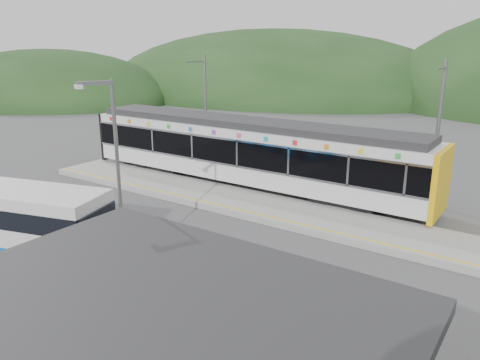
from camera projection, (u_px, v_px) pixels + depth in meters
The scene contains 8 objects.
ground at pixel (210, 229), 20.09m from camera, with size 120.00×120.00×0.00m, color #4C4C4F.
hills at pixel (392, 221), 20.91m from camera, with size 146.00×149.00×26.00m.
platform at pixel (252, 204), 22.66m from camera, with size 26.00×3.20×0.30m, color #9E9E99.
yellow_line at pixel (237, 209), 21.59m from camera, with size 26.00×0.10×0.01m, color yellow.
train at pixel (245, 150), 25.45m from camera, with size 20.44×3.01×3.74m.
catenary_mast_west at pixel (205, 109), 29.65m from camera, with size 0.18×1.80×7.00m.
catenary_mast_east at pixel (437, 132), 22.04m from camera, with size 0.18×1.80×7.00m.
lamp_post at pixel (114, 164), 14.97m from camera, with size 0.55×1.20×6.61m.
Camera 1 is at (11.65, -14.69, 7.64)m, focal length 35.00 mm.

